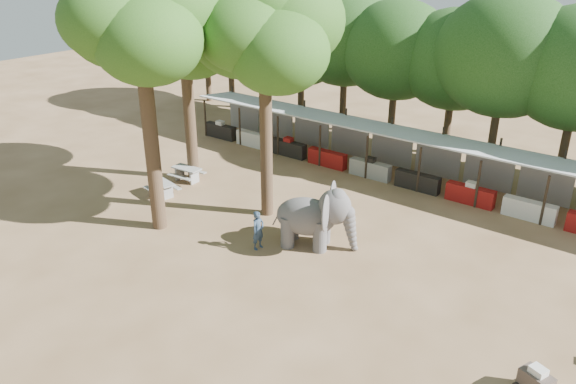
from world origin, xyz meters
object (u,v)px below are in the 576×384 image
Objects in this scene: elephant at (316,217)px; picnic_table_far at (187,172)px; yard_tree_back at (265,27)px; picnic_table_near at (162,187)px; yard_tree_left at (184,22)px; yard_tree_center at (140,14)px; cart_front at (536,381)px; handler at (258,230)px.

elephant reaches higher than picnic_table_far.
yard_tree_back is 9.85m from picnic_table_near.
picnic_table_near is 1.06× the size of picnic_table_far.
yard_tree_left is 12.10m from elephant.
elephant is at bearing -13.58° from yard_tree_left.
yard_tree_center reaches higher than yard_tree_back.
picnic_table_near is at bearing -77.69° from yard_tree_left.
yard_tree_back is 16.44m from cart_front.
handler is at bearing -166.13° from cart_front.
elephant is at bearing -44.52° from handler.
elephant reaches higher than handler.
yard_tree_back is at bearing -9.46° from yard_tree_left.
yard_tree_back is 3.12× the size of elephant.
picnic_table_far is 19.94m from cart_front.
picnic_table_far is at bearing 112.56° from picnic_table_near.
yard_tree_left reaches higher than elephant.
yard_tree_center is 10.66m from elephant.
handler is (4.95, 1.02, -8.36)m from yard_tree_center.
yard_tree_back is at bearing 30.40° from picnic_table_near.
yard_tree_center is 9.29m from picnic_table_near.
yard_tree_center is 7.11× the size of handler.
elephant is 2.46m from handler.
elephant is 2.05× the size of picnic_table_near.
yard_tree_center is 1.06× the size of yard_tree_back.
yard_tree_center is 3.31× the size of elephant.
cart_front is (18.93, -2.81, -0.03)m from picnic_table_near.
yard_tree_left is 0.92× the size of yard_tree_center.
handler reaches higher than picnic_table_far.
picnic_table_near is at bearing -83.30° from picnic_table_far.
picnic_table_far is (-7.73, 3.23, -0.33)m from handler.
picnic_table_far is at bearing 148.25° from elephant.
picnic_table_far is at bearing 123.25° from yard_tree_center.
yard_tree_left is 9.67× the size of cart_front.
yard_tree_center is 6.79× the size of picnic_table_near.
handler is 1.49× the size of cart_front.
elephant is (3.70, -1.34, -7.19)m from yard_tree_back.
yard_tree_back is (3.00, 4.00, -0.67)m from yard_tree_center.
cart_front is (19.33, -4.89, -0.05)m from picnic_table_far.
picnic_table_far is at bearing -73.98° from yard_tree_left.
yard_tree_center reaches higher than cart_front.
yard_tree_left is 5.92m from yard_tree_center.
yard_tree_center is 5.04m from yard_tree_back.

